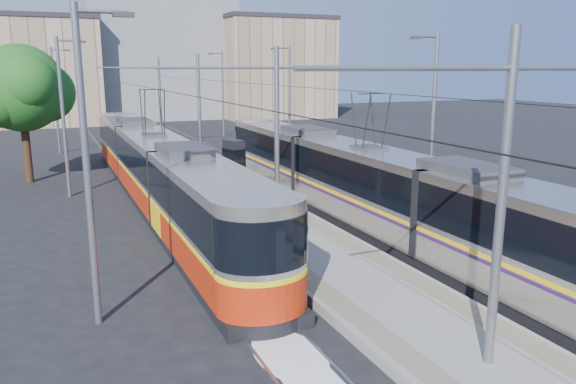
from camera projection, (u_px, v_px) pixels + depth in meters
name	position (u px, v px, depth m)	size (l,w,h in m)	color
ground	(385.00, 305.00, 15.75)	(160.00, 160.00, 0.00)	black
platform	(216.00, 185.00, 30.96)	(4.00, 50.00, 0.30)	gray
tactile_strip_left	(190.00, 185.00, 30.36)	(0.70, 50.00, 0.01)	gray
tactile_strip_right	(240.00, 181.00, 31.48)	(0.70, 50.00, 0.01)	gray
rails	(216.00, 188.00, 30.99)	(8.71, 70.00, 0.03)	gray
tram_left	(156.00, 169.00, 27.25)	(2.43, 30.98, 5.50)	black
tram_right	(368.00, 184.00, 22.99)	(2.43, 29.10, 5.50)	black
catenary	(229.00, 109.00, 27.46)	(9.20, 70.00, 7.00)	slate
street_lamps	(195.00, 107.00, 33.67)	(15.18, 38.22, 8.00)	slate
shelter	(234.00, 163.00, 29.18)	(1.00, 1.30, 2.55)	black
tree	(27.00, 90.00, 31.74)	(5.38, 4.97, 7.82)	#382314
building_left	(25.00, 71.00, 64.33)	(16.32, 12.24, 12.20)	tan
building_centre	(158.00, 55.00, 73.66)	(18.36, 14.28, 16.25)	gray
building_right	(274.00, 68.00, 74.06)	(14.28, 10.20, 12.95)	tan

